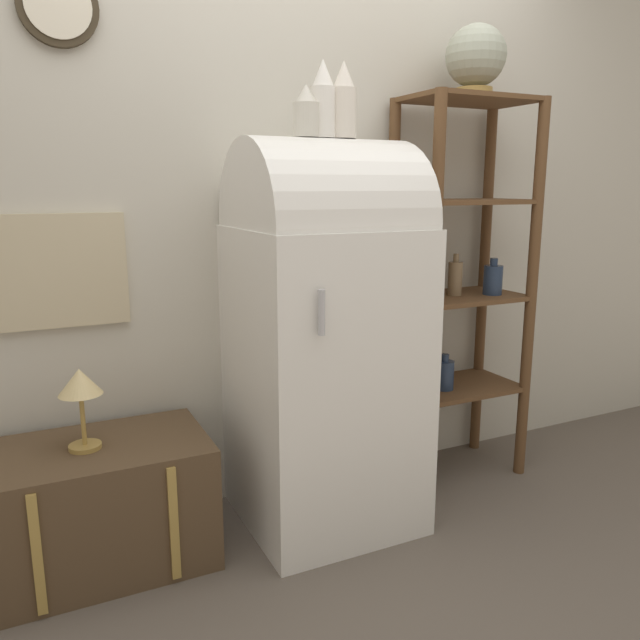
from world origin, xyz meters
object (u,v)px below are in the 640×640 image
(suitcase_trunk, at_px, (99,505))
(vase_left, at_px, (306,113))
(refrigerator, at_px, (324,329))
(vase_right, at_px, (344,102))
(desk_lamp, at_px, (80,388))
(globe, at_px, (476,58))
(vase_center, at_px, (322,101))

(suitcase_trunk, xyz_separation_m, vase_left, (0.80, -0.04, 1.37))
(refrigerator, height_order, vase_right, vase_right)
(vase_right, bearing_deg, desk_lamp, 177.84)
(suitcase_trunk, relative_size, globe, 2.59)
(globe, relative_size, vase_right, 1.08)
(refrigerator, distance_m, globe, 1.33)
(globe, xyz_separation_m, vase_right, (-0.69, -0.12, -0.23))
(refrigerator, xyz_separation_m, suitcase_trunk, (-0.87, 0.05, -0.57))
(globe, bearing_deg, vase_right, -170.27)
(suitcase_trunk, distance_m, globe, 2.33)
(vase_center, bearing_deg, suitcase_trunk, 177.82)
(suitcase_trunk, xyz_separation_m, desk_lamp, (-0.03, -0.01, 0.44))
(globe, bearing_deg, vase_center, -172.29)
(globe, bearing_deg, desk_lamp, -177.19)
(globe, xyz_separation_m, vase_left, (-0.84, -0.11, -0.27))
(refrigerator, bearing_deg, vase_left, 175.51)
(vase_right, bearing_deg, globe, 9.73)
(vase_right, bearing_deg, refrigerator, 179.72)
(refrigerator, distance_m, suitcase_trunk, 1.04)
(vase_center, xyz_separation_m, vase_right, (0.08, -0.01, -0.00))
(refrigerator, relative_size, vase_right, 5.53)
(vase_left, height_order, vase_right, vase_right)
(suitcase_trunk, bearing_deg, desk_lamp, -162.40)
(vase_left, relative_size, desk_lamp, 0.64)
(desk_lamp, bearing_deg, vase_left, -2.13)
(desk_lamp, bearing_deg, vase_right, -2.16)
(refrigerator, bearing_deg, vase_right, -0.28)
(refrigerator, relative_size, globe, 5.11)
(globe, relative_size, desk_lamp, 1.03)
(globe, relative_size, vase_left, 1.62)
(suitcase_trunk, relative_size, desk_lamp, 2.67)
(suitcase_trunk, distance_m, desk_lamp, 0.45)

